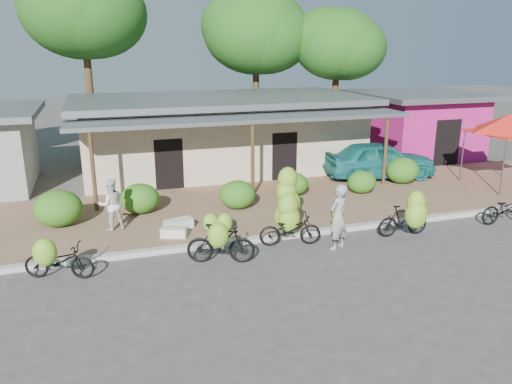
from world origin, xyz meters
TOP-DOWN VIEW (x-y plane):
  - ground at (0.00, 0.00)m, footprint 100.00×100.00m
  - sidewalk at (0.00, 5.00)m, footprint 60.00×6.00m
  - curb at (0.00, 2.00)m, footprint 60.00×0.25m
  - shop_main at (0.00, 10.93)m, footprint 13.00×8.50m
  - shop_pink at (10.50, 10.99)m, footprint 6.00×6.00m
  - tree_far_center at (-5.69, 16.11)m, footprint 5.96×5.91m
  - tree_center_right at (3.31, 16.61)m, footprint 5.89×5.83m
  - tree_near_right at (7.31, 14.61)m, footprint 4.92×4.78m
  - hedge_0 at (-6.72, 4.86)m, footprint 1.47×1.32m
  - hedge_1 at (-4.20, 5.36)m, footprint 1.29×1.16m
  - hedge_2 at (-0.95, 4.85)m, footprint 1.26×1.13m
  - hedge_3 at (1.49, 5.70)m, footprint 1.11×1.00m
  - hedge_4 at (4.07, 5.19)m, footprint 1.11×1.00m
  - hedge_5 at (6.36, 5.95)m, footprint 1.36×1.22m
  - red_canopy at (10.01, 4.44)m, footprint 3.50×3.50m
  - bike_far_left at (-6.57, 1.13)m, footprint 1.85×1.42m
  - bike_left at (-2.56, 0.80)m, footprint 1.87×1.37m
  - bike_center at (-0.30, 1.72)m, footprint 1.87×1.31m
  - bike_right at (3.14, 0.84)m, footprint 1.64×1.21m
  - bike_far_right at (6.98, 1.03)m, footprint 1.89×0.71m
  - loose_banana_a at (-2.35, 2.89)m, footprint 0.47×0.40m
  - loose_banana_b at (-1.95, 2.76)m, footprint 0.47×0.40m
  - loose_banana_c at (1.83, 2.75)m, footprint 0.46×0.39m
  - sack_near at (-3.22, 3.46)m, footprint 0.93×0.61m
  - sack_far at (-3.47, 2.84)m, footprint 0.84×0.62m
  - vendor at (0.83, 0.81)m, footprint 0.82×0.72m
  - bystander at (-5.15, 4.04)m, footprint 0.86×0.72m
  - teal_van at (5.93, 7.00)m, footprint 4.82×2.47m

SIDE VIEW (x-z plane):
  - ground at x=0.00m, z-range 0.00..0.00m
  - sidewalk at x=0.00m, z-range 0.00..0.12m
  - curb at x=0.00m, z-range 0.00..0.15m
  - sack_far at x=-3.47m, z-range 0.12..0.40m
  - sack_near at x=-3.22m, z-range 0.12..0.42m
  - loose_banana_c at x=1.83m, z-range 0.12..0.70m
  - loose_banana_a at x=-2.35m, z-range 0.12..0.71m
  - loose_banana_b at x=-1.95m, z-range 0.12..0.71m
  - bike_far_right at x=6.98m, z-range 0.00..0.98m
  - bike_far_left at x=-6.57m, z-range -0.12..1.18m
  - hedge_3 at x=1.49m, z-range 0.12..0.98m
  - hedge_4 at x=4.07m, z-range 0.12..0.98m
  - bike_left at x=-2.56m, z-range -0.07..1.29m
  - hedge_2 at x=-0.95m, z-range 0.12..1.10m
  - hedge_1 at x=-4.20m, z-range 0.12..1.13m
  - hedge_5 at x=6.36m, z-range 0.12..1.18m
  - hedge_0 at x=-6.72m, z-range 0.12..1.26m
  - bike_right at x=3.14m, z-range -0.09..1.50m
  - bike_center at x=-0.30m, z-range -0.24..1.94m
  - teal_van at x=5.93m, z-range 0.12..1.69m
  - bystander at x=-5.15m, z-range 0.12..1.71m
  - vendor at x=0.83m, z-range 0.00..1.89m
  - shop_pink at x=10.50m, z-range 0.05..3.30m
  - shop_main at x=0.00m, z-range 0.05..3.40m
  - red_canopy at x=10.01m, z-range 1.18..4.04m
  - tree_near_right at x=7.31m, z-range 1.95..9.49m
  - tree_center_right at x=3.31m, z-range 2.08..10.69m
  - tree_far_center at x=-5.69m, z-range 2.53..12.10m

